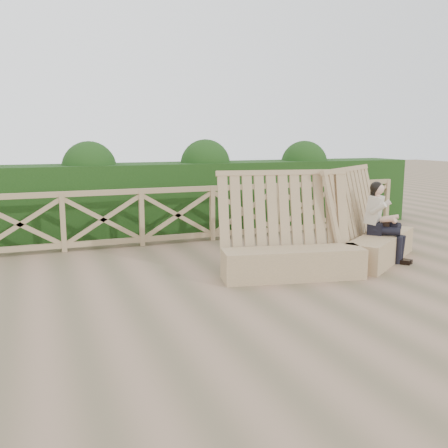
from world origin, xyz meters
name	(u,v)px	position (x,y,z in m)	size (l,w,h in m)	color
ground	(252,294)	(0.00, 0.00, 0.00)	(60.00, 60.00, 0.00)	brown
bench	(336,244)	(1.81, 0.75, 0.40)	(3.95, 1.84, 1.58)	#8E7651
woman	(381,218)	(2.77, 0.90, 0.72)	(0.68, 0.79, 1.33)	black
guardrail	(178,215)	(0.00, 3.50, 0.55)	(10.10, 0.09, 1.10)	#977B58
hedge	(162,198)	(0.00, 4.70, 0.75)	(12.00, 1.20, 1.50)	black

